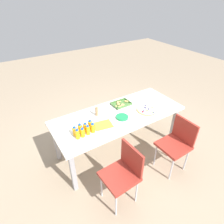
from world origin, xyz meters
TOP-DOWN VIEW (x-y plane):
  - ground_plane at (0.00, 0.00)m, footprint 12.00×12.00m
  - party_table at (0.00, 0.00)m, footprint 2.04×0.83m
  - chair_near_left at (-0.45, -0.78)m, footprint 0.42×0.42m
  - chair_near_right at (0.50, -0.76)m, footprint 0.41×0.41m
  - juice_bottle_0 at (-0.76, -0.17)m, footprint 0.06×0.06m
  - juice_bottle_1 at (-0.69, -0.17)m, footprint 0.06×0.06m
  - juice_bottle_2 at (-0.61, -0.17)m, footprint 0.05×0.05m
  - juice_bottle_3 at (-0.53, -0.16)m, footprint 0.06×0.06m
  - juice_bottle_4 at (-0.76, -0.09)m, footprint 0.05×0.05m
  - juice_bottle_5 at (-0.68, -0.09)m, footprint 0.05×0.05m
  - juice_bottle_6 at (-0.61, -0.10)m, footprint 0.06×0.06m
  - juice_bottle_7 at (-0.54, -0.10)m, footprint 0.06×0.06m
  - fruit_pizza at (0.43, -0.16)m, footprint 0.31×0.31m
  - snack_tray at (0.19, 0.21)m, footprint 0.30×0.21m
  - plate_stack at (-0.02, -0.11)m, footprint 0.18×0.18m
  - napkin_stack at (-0.68, 0.07)m, footprint 0.15×0.15m
  - cardboard_tube at (-0.30, 0.15)m, footprint 0.04×0.04m
  - paper_folder at (-0.35, -0.11)m, footprint 0.29×0.24m

SIDE VIEW (x-z plane):
  - ground_plane at x=0.00m, z-range 0.00..0.00m
  - chair_near_left at x=-0.45m, z-range 0.09..0.92m
  - chair_near_right at x=0.50m, z-range 0.09..0.92m
  - party_table at x=0.00m, z-range 0.30..1.02m
  - paper_folder at x=-0.35m, z-range 0.72..0.73m
  - napkin_stack at x=-0.68m, z-range 0.72..0.74m
  - fruit_pizza at x=0.43m, z-range 0.71..0.76m
  - snack_tray at x=0.19m, z-range 0.72..0.76m
  - plate_stack at x=-0.02m, z-range 0.72..0.75m
  - juice_bottle_1 at x=-0.69m, z-range 0.72..0.85m
  - juice_bottle_4 at x=-0.76m, z-range 0.72..0.85m
  - juice_bottle_6 at x=-0.61m, z-range 0.72..0.86m
  - juice_bottle_3 at x=-0.53m, z-range 0.72..0.86m
  - juice_bottle_2 at x=-0.61m, z-range 0.72..0.86m
  - juice_bottle_0 at x=-0.76m, z-range 0.72..0.86m
  - juice_bottle_5 at x=-0.68m, z-range 0.72..0.87m
  - juice_bottle_7 at x=-0.54m, z-range 0.72..0.87m
  - cardboard_tube at x=-0.30m, z-range 0.72..0.87m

